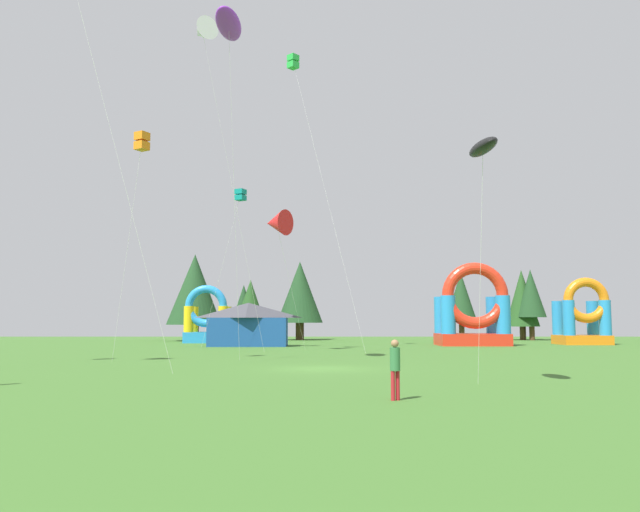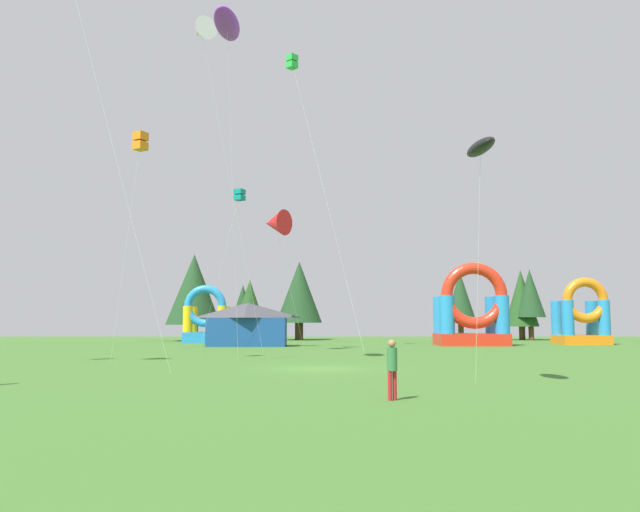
# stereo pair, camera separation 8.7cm
# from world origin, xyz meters

# --- Properties ---
(ground_plane) EXTENTS (120.00, 120.00, 0.00)m
(ground_plane) POSITION_xyz_m (0.00, 0.00, 0.00)
(ground_plane) COLOR #3D6B28
(kite_green_box) EXTENTS (5.97, 5.80, 24.02)m
(kite_green_box) POSITION_xyz_m (-2.32, 20.15, 23.39)
(kite_green_box) COLOR green
(kite_green_box) RESTS_ON ground_plane
(kite_black_parafoil) EXTENTS (1.01, 2.84, 8.90)m
(kite_black_parafoil) POSITION_xyz_m (5.65, -8.85, 8.41)
(kite_black_parafoil) COLOR black
(kite_black_parafoil) RESTS_ON ground_plane
(kite_teal_box) EXTENTS (3.82, 2.16, 13.01)m
(kite_teal_box) POSITION_xyz_m (-6.66, 21.18, 12.52)
(kite_teal_box) COLOR #0C7F7A
(kite_teal_box) RESTS_ON ground_plane
(kite_red_delta) EXTENTS (3.44, 4.49, 10.62)m
(kite_red_delta) POSITION_xyz_m (-3.41, 17.06, 9.60)
(kite_red_delta) COLOR red
(kite_red_delta) RESTS_ON ground_plane
(kite_white_delta) EXTENTS (5.42, 4.44, 23.43)m
(kite_white_delta) POSITION_xyz_m (-8.41, 12.60, 22.56)
(kite_white_delta) COLOR white
(kite_white_delta) RESTS_ON ground_plane
(kite_orange_box) EXTENTS (2.05, 1.39, 12.86)m
(kite_orange_box) POSITION_xyz_m (-10.17, 4.43, 12.33)
(kite_orange_box) COLOR orange
(kite_orange_box) RESTS_ON ground_plane
(kite_purple_parafoil) EXTENTS (1.61, 6.21, 18.84)m
(kite_purple_parafoil) POSITION_xyz_m (-5.06, 2.29, 18.22)
(kite_purple_parafoil) COLOR purple
(kite_purple_parafoil) RESTS_ON ground_plane
(person_near_camera) EXTENTS (0.41, 0.41, 1.75)m
(person_near_camera) POSITION_xyz_m (2.07, -12.18, 1.04)
(person_near_camera) COLOR #B21E26
(person_near_camera) RESTS_ON ground_plane
(inflatable_red_slide) EXTENTS (6.22, 4.67, 7.48)m
(inflatable_red_slide) POSITION_xyz_m (13.80, 27.86, 2.71)
(inflatable_red_slide) COLOR red
(inflatable_red_slide) RESTS_ON ground_plane
(inflatable_orange_dome) EXTENTS (4.48, 3.90, 6.29)m
(inflatable_orange_dome) POSITION_xyz_m (24.81, 30.39, 2.39)
(inflatable_orange_dome) COLOR orange
(inflatable_orange_dome) RESTS_ON ground_plane
(inflatable_yellow_castle) EXTENTS (4.45, 3.51, 5.83)m
(inflatable_yellow_castle) POSITION_xyz_m (-11.62, 35.11, 2.09)
(inflatable_yellow_castle) COLOR #268CD8
(inflatable_yellow_castle) RESTS_ON ground_plane
(festival_tent) EXTENTS (6.87, 3.47, 3.85)m
(festival_tent) POSITION_xyz_m (-6.50, 26.70, 1.92)
(festival_tent) COLOR #19478C
(festival_tent) RESTS_ON ground_plane
(tree_row_0) EXTENTS (6.11, 6.11, 9.69)m
(tree_row_0) POSITION_xyz_m (-14.21, 41.46, 5.71)
(tree_row_0) COLOR #4C331E
(tree_row_0) RESTS_ON ground_plane
(tree_row_1) EXTENTS (3.08, 3.08, 6.46)m
(tree_row_1) POSITION_xyz_m (-9.13, 45.24, 4.03)
(tree_row_1) COLOR #4C331E
(tree_row_1) RESTS_ON ground_plane
(tree_row_2) EXTENTS (3.10, 3.10, 6.84)m
(tree_row_2) POSITION_xyz_m (-7.97, 41.96, 4.54)
(tree_row_2) COLOR #4C331E
(tree_row_2) RESTS_ON ground_plane
(tree_row_3) EXTENTS (5.35, 5.35, 9.18)m
(tree_row_3) POSITION_xyz_m (-2.48, 44.77, 5.55)
(tree_row_3) COLOR #4C331E
(tree_row_3) RESTS_ON ground_plane
(tree_row_4) EXTENTS (3.42, 3.42, 7.76)m
(tree_row_4) POSITION_xyz_m (15.83, 42.05, 4.92)
(tree_row_4) COLOR #4C331E
(tree_row_4) RESTS_ON ground_plane
(tree_row_5) EXTENTS (3.90, 3.90, 8.19)m
(tree_row_5) POSITION_xyz_m (23.49, 44.60, 4.85)
(tree_row_5) COLOR #4C331E
(tree_row_5) RESTS_ON ground_plane
(tree_row_6) EXTENTS (3.37, 3.37, 8.15)m
(tree_row_6) POSITION_xyz_m (24.24, 43.62, 5.33)
(tree_row_6) COLOR #4C331E
(tree_row_6) RESTS_ON ground_plane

